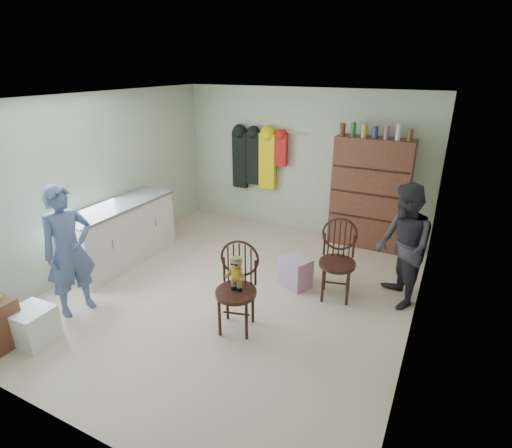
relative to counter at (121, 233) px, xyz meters
The scene contains 11 objects.
ground_plane 2.01m from the counter, ahead, with size 5.00×5.00×0.00m, color beige.
room_walls 2.30m from the counter, 15.25° to the left, with size 5.00×5.00×5.00m.
counter is the anchor object (origin of this frame).
plastic_tub 1.97m from the counter, 74.89° to the right, with size 0.42×0.39×0.39m, color white.
chair_front 2.48m from the counter, 15.10° to the right, with size 0.56×0.56×1.04m.
chair_far 3.25m from the counter, ahead, with size 0.56×0.56×1.05m.
striped_bag 2.71m from the counter, 10.96° to the left, with size 0.40×0.31×0.42m, color pink.
person_left 1.36m from the counter, 69.92° to the right, with size 0.59×0.39×1.61m, color #4D5E8D.
person_right 4.03m from the counter, 10.38° to the left, with size 0.76×0.59×1.57m, color #2D2B33.
dresser 3.96m from the counter, 35.69° to the left, with size 1.20×0.39×2.05m.
coat_rack 2.74m from the counter, 64.76° to the left, with size 1.42×0.12×1.09m.
Camera 1 is at (2.38, -4.03, 2.86)m, focal length 28.00 mm.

